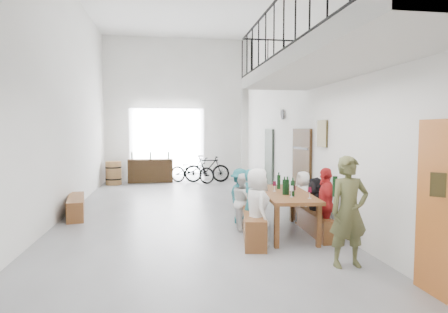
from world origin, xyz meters
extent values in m
plane|color=slate|center=(0.00, 0.00, 0.00)|extent=(12.00, 12.00, 0.00)
plane|color=white|center=(0.00, 6.00, 2.75)|extent=(5.50, 0.00, 5.50)
plane|color=white|center=(0.00, -6.00, 2.75)|extent=(5.50, 0.00, 5.50)
plane|color=white|center=(-2.75, 0.00, 2.75)|extent=(0.00, 12.00, 12.00)
plane|color=white|center=(2.75, 0.00, 2.75)|extent=(0.00, 12.00, 12.00)
cube|color=white|center=(-0.40, 5.94, 1.40)|extent=(2.80, 0.08, 2.80)
cube|color=#B05B21|center=(2.70, -4.90, 1.05)|extent=(0.06, 0.95, 2.10)
cube|color=#3A2610|center=(2.70, -0.30, 1.00)|extent=(0.06, 1.10, 2.00)
cube|color=#333D32|center=(2.70, 2.50, 1.00)|extent=(0.06, 0.80, 2.00)
cube|color=#3B3117|center=(2.72, -1.40, 1.90)|extent=(0.04, 0.45, 0.55)
cylinder|color=white|center=(2.71, 1.20, 2.40)|extent=(0.04, 0.28, 0.28)
cube|color=silver|center=(2.00, -3.20, 3.00)|extent=(1.50, 5.60, 0.25)
cube|color=black|center=(1.27, -3.20, 3.15)|extent=(0.03, 5.60, 0.03)
cube|color=black|center=(2.00, -0.42, 3.98)|extent=(1.50, 0.03, 0.03)
cube|color=silver|center=(1.30, -0.45, 1.44)|extent=(0.14, 0.14, 2.88)
cube|color=brown|center=(1.80, -1.87, 0.76)|extent=(1.02, 2.14, 0.06)
cube|color=brown|center=(1.37, -2.74, 0.36)|extent=(0.08, 0.08, 0.73)
cube|color=brown|center=(2.08, -2.79, 0.36)|extent=(0.08, 0.08, 0.73)
cube|color=brown|center=(1.52, -0.95, 0.36)|extent=(0.08, 0.08, 0.73)
cube|color=brown|center=(2.23, -1.01, 0.36)|extent=(0.08, 0.08, 0.73)
cube|color=brown|center=(1.16, -1.88, 0.26)|extent=(0.76, 2.26, 0.51)
cube|color=brown|center=(2.34, -1.85, 0.21)|extent=(0.30, 1.81, 0.41)
cylinder|color=black|center=(1.74, -2.13, 0.97)|extent=(0.07, 0.07, 0.35)
cylinder|color=black|center=(1.78, -2.31, 0.97)|extent=(0.07, 0.07, 0.35)
cylinder|color=black|center=(1.69, -2.13, 0.97)|extent=(0.07, 0.07, 0.35)
cylinder|color=black|center=(1.79, -1.45, 0.97)|extent=(0.07, 0.07, 0.35)
cube|color=brown|center=(-2.50, 0.23, 0.22)|extent=(0.64, 1.62, 0.44)
cylinder|color=brown|center=(-2.33, 5.22, 0.42)|extent=(0.56, 0.56, 0.84)
cylinder|color=black|center=(-2.33, 5.22, 0.21)|extent=(0.57, 0.57, 0.05)
cylinder|color=black|center=(-2.33, 5.22, 0.63)|extent=(0.57, 0.57, 0.05)
cube|color=#3A2610|center=(-1.03, 5.65, 0.44)|extent=(1.66, 0.47, 0.87)
cylinder|color=black|center=(-1.71, 5.65, 1.01)|extent=(0.06, 0.06, 0.28)
cylinder|color=black|center=(-1.03, 5.63, 1.01)|extent=(0.06, 0.06, 0.28)
cylinder|color=black|center=(-0.35, 5.68, 1.01)|extent=(0.06, 0.06, 0.28)
imported|color=white|center=(1.07, -2.56, 0.67)|extent=(0.45, 0.67, 1.33)
imported|color=#216970|center=(1.10, -2.03, 0.63)|extent=(0.37, 0.50, 1.26)
imported|color=white|center=(1.07, -1.48, 0.56)|extent=(0.44, 0.56, 1.12)
imported|color=#216970|center=(1.09, -1.03, 0.59)|extent=(0.61, 0.84, 1.17)
imported|color=red|center=(2.36, -2.41, 0.65)|extent=(0.55, 0.83, 1.31)
imported|color=black|center=(2.42, -1.80, 0.53)|extent=(0.36, 0.99, 1.06)
imported|color=white|center=(2.38, -1.25, 0.56)|extent=(0.41, 0.58, 1.11)
imported|color=brown|center=(2.15, -3.70, 0.80)|extent=(0.60, 0.40, 1.60)
imported|color=#1D4519|center=(2.45, 0.83, 0.20)|extent=(0.45, 0.43, 0.40)
imported|color=black|center=(0.51, 5.22, 0.47)|extent=(1.88, 1.45, 0.95)
imported|color=black|center=(1.08, 5.33, 0.51)|extent=(1.74, 0.59, 1.03)
camera|label=1|loc=(-0.44, -8.66, 1.97)|focal=30.00mm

